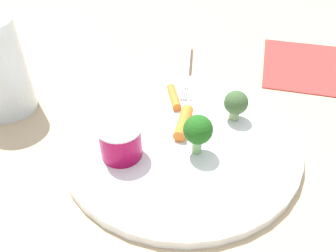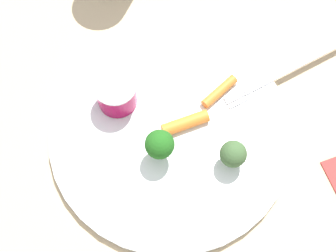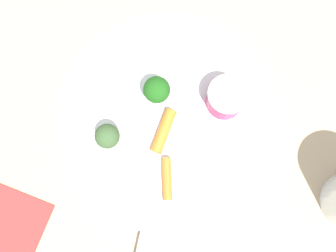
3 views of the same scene
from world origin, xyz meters
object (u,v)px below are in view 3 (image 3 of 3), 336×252
Objects in this scene: plate at (168,119)px; carrot_stick_1 at (167,179)px; sauce_cup at (226,98)px; fork at (139,250)px; broccoli_floret_0 at (157,90)px; broccoli_floret_1 at (107,136)px; carrot_stick_0 at (161,130)px.

plate is 5.57× the size of carrot_stick_1.
sauce_cup reaches higher than plate.
carrot_stick_1 is at bearing 176.08° from fork.
sauce_cup is (-0.04, 0.06, 0.03)m from plate.
broccoli_floret_1 is at bearing -29.33° from broccoli_floret_0.
sauce_cup is at bearing 133.00° from carrot_stick_0.
broccoli_floret_0 is at bearing -168.72° from fork.
plate is 5.09× the size of carrot_stick_0.
plate is at bearing -174.55° from fork.
sauce_cup is at bearing 167.38° from fork.
broccoli_floret_0 reaches higher than broccoli_floret_1.
plate is at bearing 169.56° from carrot_stick_0.
sauce_cup reaches higher than fork.
broccoli_floret_1 reaches higher than fork.
broccoli_floret_1 is 0.79× the size of carrot_stick_1.
sauce_cup reaches higher than carrot_stick_0.
plate is 0.05m from broccoli_floret_0.
broccoli_floret_1 reaches higher than carrot_stick_1.
broccoli_floret_0 is 0.20m from fork.
plate is at bearing 43.54° from broccoli_floret_0.
broccoli_floret_1 reaches higher than plate.
carrot_stick_1 is 0.09m from fork.
broccoli_floret_0 reaches higher than sauce_cup.
sauce_cup is 0.09m from broccoli_floret_0.
broccoli_floret_1 reaches higher than carrot_stick_0.
fork is (0.17, 0.02, 0.01)m from plate.
carrot_stick_0 is (-0.03, 0.06, -0.02)m from broccoli_floret_1.
sauce_cup and broccoli_floret_1 have the same top height.
carrot_stick_1 is at bearing 24.27° from broccoli_floret_0.
carrot_stick_0 is 0.31× the size of fork.
sauce_cup is at bearing 124.36° from plate.
carrot_stick_0 is at bearing -155.35° from carrot_stick_1.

